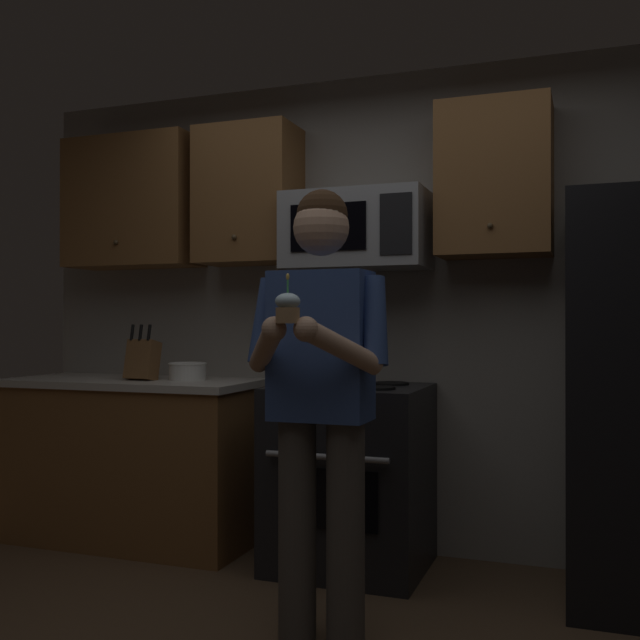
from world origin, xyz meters
The scene contains 9 objects.
wall_back centered at (0.00, 1.75, 1.30)m, with size 4.40×0.10×2.60m, color gray.
oven_range centered at (-0.15, 1.36, 0.46)m, with size 0.76×0.70×0.93m.
microwave centered at (-0.15, 1.48, 1.72)m, with size 0.74×0.41×0.40m.
cabinet_row_upper centered at (-0.72, 1.53, 1.95)m, with size 2.78×0.36×0.76m.
counter_left centered at (-1.45, 1.38, 0.46)m, with size 1.44×0.66×0.92m.
knife_block centered at (-1.36, 1.33, 1.03)m, with size 0.16×0.15×0.32m.
bowl_large_white centered at (-1.12, 1.41, 0.97)m, with size 0.21×0.21×0.10m.
person centered at (0.01, 0.48, 1.00)m, with size 0.60×0.48×1.76m.
cupcake centered at (0.01, 0.15, 1.29)m, with size 0.09×0.09×0.17m.
Camera 1 is at (1.00, -2.23, 1.24)m, focal length 41.68 mm.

